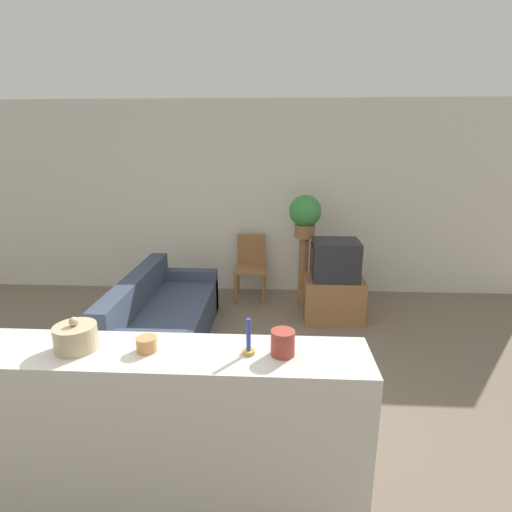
# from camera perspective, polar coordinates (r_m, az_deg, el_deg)

# --- Properties ---
(ground_plane) EXTENTS (14.00, 14.00, 0.00)m
(ground_plane) POSITION_cam_1_polar(r_m,az_deg,el_deg) (3.19, -13.02, -26.56)
(ground_plane) COLOR #756656
(wall_back) EXTENTS (9.00, 0.06, 2.70)m
(wall_back) POSITION_cam_1_polar(r_m,az_deg,el_deg) (5.78, -4.58, 8.10)
(wall_back) COLOR beige
(wall_back) RESTS_ON ground_plane
(couch) EXTENTS (0.85, 1.91, 0.75)m
(couch) POSITION_cam_1_polar(r_m,az_deg,el_deg) (4.52, -13.16, -8.81)
(couch) COLOR #384256
(couch) RESTS_ON ground_plane
(tv_stand) EXTENTS (0.72, 0.50, 0.54)m
(tv_stand) POSITION_cam_1_polar(r_m,az_deg,el_deg) (5.05, 10.95, -6.04)
(tv_stand) COLOR olive
(tv_stand) RESTS_ON ground_plane
(television) EXTENTS (0.56, 0.47, 0.47)m
(television) POSITION_cam_1_polar(r_m,az_deg,el_deg) (4.89, 11.19, -0.53)
(television) COLOR #232328
(television) RESTS_ON tv_stand
(wooden_chair) EXTENTS (0.44, 0.44, 0.90)m
(wooden_chair) POSITION_cam_1_polar(r_m,az_deg,el_deg) (5.57, -0.75, -1.08)
(wooden_chair) COLOR olive
(wooden_chair) RESTS_ON ground_plane
(plant_stand) EXTENTS (0.13, 0.13, 0.95)m
(plant_stand) POSITION_cam_1_polar(r_m,az_deg,el_deg) (5.33, 6.76, -2.31)
(plant_stand) COLOR olive
(plant_stand) RESTS_ON ground_plane
(potted_plant) EXTENTS (0.41, 0.41, 0.55)m
(potted_plant) POSITION_cam_1_polar(r_m,az_deg,el_deg) (5.14, 7.04, 5.97)
(potted_plant) COLOR #8E5B3D
(potted_plant) RESTS_ON plant_stand
(foreground_counter) EXTENTS (2.57, 0.44, 1.04)m
(foreground_counter) POSITION_cam_1_polar(r_m,az_deg,el_deg) (2.62, -15.87, -22.82)
(foreground_counter) COLOR beige
(foreground_counter) RESTS_ON ground_plane
(decorative_bowl) EXTENTS (0.23, 0.23, 0.19)m
(decorative_bowl) POSITION_cam_1_polar(r_m,az_deg,el_deg) (2.43, -24.34, -10.50)
(decorative_bowl) COLOR tan
(decorative_bowl) RESTS_ON foreground_counter
(candle_jar) EXTENTS (0.11, 0.11, 0.08)m
(candle_jar) POSITION_cam_1_polar(r_m,az_deg,el_deg) (2.29, -15.35, -12.05)
(candle_jar) COLOR #C6844C
(candle_jar) RESTS_ON foreground_counter
(candlestick) EXTENTS (0.07, 0.07, 0.20)m
(candlestick) POSITION_cam_1_polar(r_m,az_deg,el_deg) (2.18, -1.08, -12.32)
(candlestick) COLOR #B7933D
(candlestick) RESTS_ON foreground_counter
(coffee_tin) EXTENTS (0.13, 0.13, 0.14)m
(coffee_tin) POSITION_cam_1_polar(r_m,az_deg,el_deg) (2.17, 3.85, -12.27)
(coffee_tin) COLOR #99382D
(coffee_tin) RESTS_ON foreground_counter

